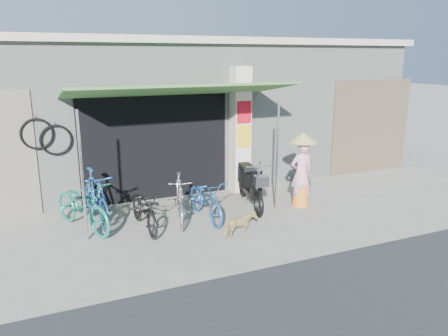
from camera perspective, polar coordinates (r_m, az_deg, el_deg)
name	(u,v)px	position (r m, az deg, el deg)	size (l,w,h in m)	color
ground	(254,229)	(8.47, 3.98, -7.98)	(80.00, 80.00, 0.00)	gray
bicycle_shop	(173,106)	(12.64, -6.67, 8.00)	(12.30, 5.30, 3.66)	gray
shop_pillar	(240,130)	(10.55, 2.10, 4.98)	(0.42, 0.44, 3.00)	beige
awning	(180,92)	(9.02, -5.78, 9.83)	(4.60, 1.88, 2.72)	#34672E
neighbour_right	(371,127)	(13.01, 18.60, 5.15)	(2.60, 0.06, 2.60)	brown
bike_teal	(82,206)	(8.71, -18.02, -4.68)	(0.64, 1.83, 0.96)	#1B7B68
bike_blue	(96,198)	(8.89, -16.37, -3.72)	(0.51, 1.81, 1.09)	navy
bike_black	(144,209)	(8.44, -10.35, -5.31)	(0.54, 1.55, 0.82)	black
bike_silver	(180,199)	(8.70, -5.81, -4.01)	(0.46, 1.62, 0.97)	#A9A8AD
bike_navy	(206,199)	(8.82, -2.42, -4.08)	(0.57, 1.63, 0.85)	#1F528F
street_dog	(240,225)	(7.97, 2.14, -7.47)	(0.27, 0.60, 0.51)	#9F8354
moped	(250,184)	(9.60, 3.40, -2.14)	(0.68, 1.90, 1.09)	black
nun	(302,169)	(9.68, 10.10, -0.18)	(0.64, 0.64, 1.64)	pink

